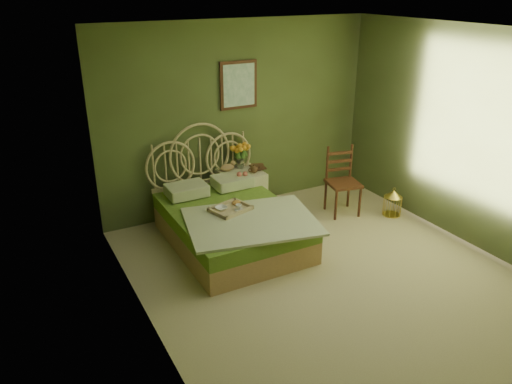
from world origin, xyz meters
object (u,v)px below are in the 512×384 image
nightstand (241,188)px  chair (340,177)px  birdcage (393,203)px  bed (230,221)px

nightstand → chair: 1.39m
birdcage → nightstand: bearing=148.7°
chair → bed: bearing=-164.4°
nightstand → birdcage: 2.12m
bed → chair: (1.75, 0.10, 0.23)m
bed → nightstand: bed is taller
bed → chair: bed is taller
nightstand → birdcage: size_ratio=2.80×
chair → birdcage: bearing=-26.4°
nightstand → chair: size_ratio=1.10×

